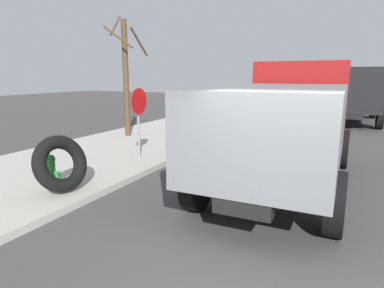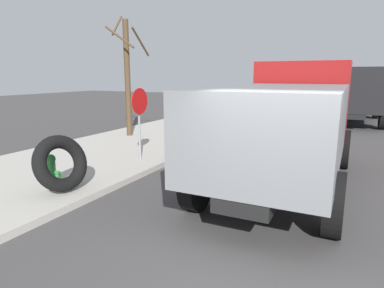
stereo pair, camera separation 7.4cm
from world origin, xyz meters
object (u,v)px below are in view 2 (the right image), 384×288
dump_truck_gray (288,118)px  dump_truck_blue (356,94)px  fire_hydrant (52,170)px  loose_tire (61,163)px  bare_tree (127,75)px  dump_truck_red (342,88)px  stop_sign (140,111)px

dump_truck_gray → dump_truck_blue: 12.67m
fire_hydrant → dump_truck_gray: (3.17, -4.45, 1.04)m
loose_tire → bare_tree: bearing=24.6°
dump_truck_gray → dump_truck_blue: size_ratio=0.99×
fire_hydrant → dump_truck_red: (23.93, -4.82, 1.04)m
stop_sign → bare_tree: bare_tree is taller
fire_hydrant → dump_truck_red: 24.43m
bare_tree → dump_truck_blue: bearing=-41.0°
fire_hydrant → stop_sign: stop_sign is taller
fire_hydrant → dump_truck_blue: dump_truck_blue is taller
fire_hydrant → bare_tree: bare_tree is taller
fire_hydrant → loose_tire: (-0.04, -0.34, 0.21)m
dump_truck_gray → bare_tree: bearing=66.6°
fire_hydrant → stop_sign: 3.20m
dump_truck_blue → dump_truck_red: same height
fire_hydrant → loose_tire: loose_tire is taller
bare_tree → dump_truck_gray: bearing=-113.4°
dump_truck_red → fire_hydrant: bearing=168.6°
dump_truck_blue → dump_truck_gray: bearing=173.8°
loose_tire → dump_truck_gray: 5.28m
dump_truck_gray → stop_sign: bearing=92.1°
dump_truck_gray → dump_truck_red: (20.76, -0.37, 0.00)m
fire_hydrant → dump_truck_gray: 5.56m
stop_sign → dump_truck_red: (20.91, -4.56, -0.01)m
dump_truck_blue → dump_truck_red: bearing=6.9°
dump_truck_red → loose_tire: bearing=169.4°
dump_truck_blue → bare_tree: (-9.58, 8.32, 1.01)m
stop_sign → dump_truck_gray: dump_truck_gray is taller
dump_truck_gray → dump_truck_red: size_ratio=1.00×
dump_truck_red → bare_tree: bearing=157.6°
dump_truck_red → bare_tree: (-17.75, 7.33, 1.01)m
loose_tire → fire_hydrant: bearing=83.4°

